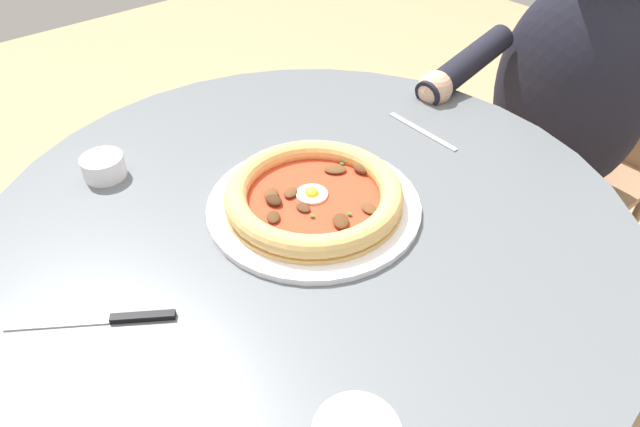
{
  "coord_description": "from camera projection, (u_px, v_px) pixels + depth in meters",
  "views": [
    {
      "loc": [
        0.5,
        -0.41,
        1.27
      ],
      "look_at": [
        0.03,
        -0.0,
        0.76
      ],
      "focal_mm": 31.09,
      "sensor_mm": 36.0,
      "label": 1
    }
  ],
  "objects": [
    {
      "name": "dining_table",
      "position": [
        310.0,
        286.0,
        0.94
      ],
      "size": [
        0.97,
        0.97,
        0.74
      ],
      "color": "#565B60",
      "rests_on": "ground"
    },
    {
      "name": "pizza_on_plate",
      "position": [
        313.0,
        197.0,
        0.83
      ],
      "size": [
        0.32,
        0.32,
        0.04
      ],
      "color": "white",
      "rests_on": "dining_table"
    },
    {
      "name": "steak_knife",
      "position": [
        116.0,
        319.0,
        0.67
      ],
      "size": [
        0.13,
        0.17,
        0.01
      ],
      "color": "silver",
      "rests_on": "dining_table"
    },
    {
      "name": "ramekin_capers",
      "position": [
        103.0,
        166.0,
        0.89
      ],
      "size": [
        0.07,
        0.07,
        0.04
      ],
      "color": "white",
      "rests_on": "dining_table"
    },
    {
      "name": "fork_utensil",
      "position": [
        422.0,
        131.0,
        1.01
      ],
      "size": [
        0.16,
        0.02,
        0.0
      ],
      "color": "#BCBCC1",
      "rests_on": "dining_table"
    },
    {
      "name": "diner_person",
      "position": [
        543.0,
        169.0,
        1.34
      ],
      "size": [
        0.35,
        0.49,
        1.13
      ],
      "color": "#282833",
      "rests_on": "ground"
    },
    {
      "name": "cafe_chair_diner",
      "position": [
        577.0,
        142.0,
        1.39
      ],
      "size": [
        0.4,
        0.4,
        0.85
      ],
      "color": "#957050",
      "rests_on": "ground"
    }
  ]
}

